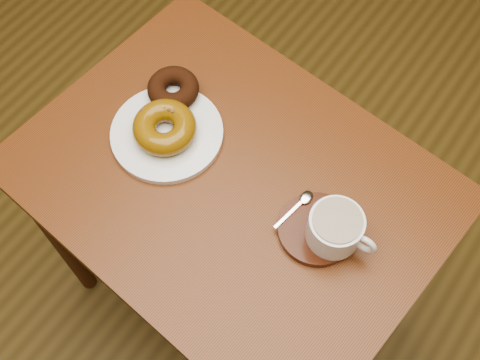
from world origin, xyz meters
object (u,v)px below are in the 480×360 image
Objects in this scene: cafe_table at (232,206)px; donut_plate at (167,133)px; coffee_cup at (336,228)px; saucer at (317,229)px.

donut_plate is at bearing -177.21° from cafe_table.
coffee_cup is at bearing 0.74° from donut_plate.
donut_plate is 1.72× the size of coffee_cup.
saucer is at bearing -176.34° from coffee_cup.
donut_plate is at bearing -179.83° from saucer.
coffee_cup is (0.03, 0.00, 0.04)m from saucer.
coffee_cup reaches higher than donut_plate.
coffee_cup reaches higher than saucer.
saucer is (0.33, 0.00, 0.00)m from donut_plate.
donut_plate is 1.56× the size of saucer.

